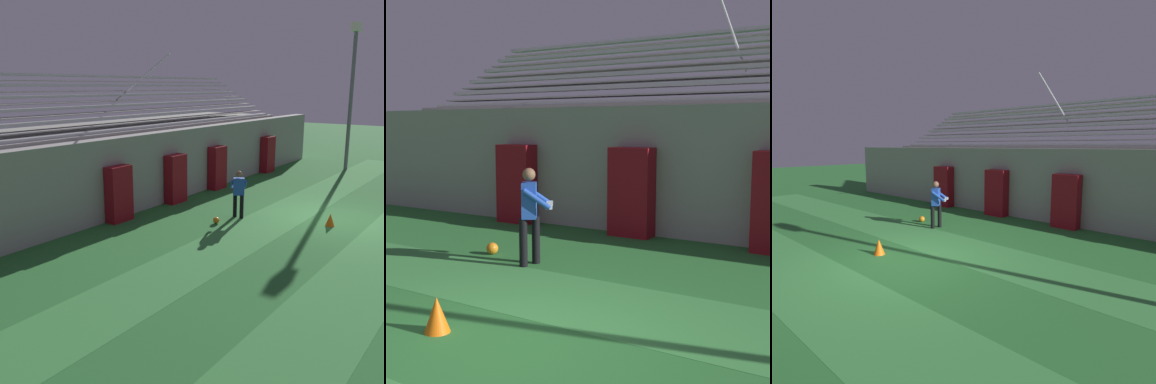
# 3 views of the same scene
# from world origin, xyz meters

# --- Properties ---
(ground_plane) EXTENTS (80.00, 80.00, 0.00)m
(ground_plane) POSITION_xyz_m (0.00, 0.00, 0.00)
(ground_plane) COLOR #286B2D
(turf_stripe_far) EXTENTS (28.00, 1.93, 0.01)m
(turf_stripe_far) POSITION_xyz_m (0.00, 1.74, 0.00)
(turf_stripe_far) COLOR #38843D
(turf_stripe_far) RESTS_ON ground
(back_wall) EXTENTS (24.00, 0.60, 2.80)m
(back_wall) POSITION_xyz_m (0.00, 6.50, 1.40)
(back_wall) COLOR #999691
(back_wall) RESTS_ON ground
(padding_pillar_gate_left) EXTENTS (0.94, 0.44, 1.91)m
(padding_pillar_gate_left) POSITION_xyz_m (-1.52, 5.95, 0.96)
(padding_pillar_gate_left) COLOR maroon
(padding_pillar_gate_left) RESTS_ON ground
(padding_pillar_gate_right) EXTENTS (0.94, 0.44, 1.91)m
(padding_pillar_gate_right) POSITION_xyz_m (1.52, 5.95, 0.96)
(padding_pillar_gate_right) COLOR maroon
(padding_pillar_gate_right) RESTS_ON ground
(padding_pillar_far_left) EXTENTS (0.94, 0.44, 1.91)m
(padding_pillar_far_left) POSITION_xyz_m (-4.66, 5.95, 0.96)
(padding_pillar_far_left) COLOR maroon
(padding_pillar_far_left) RESTS_ON ground
(padding_pillar_far_right) EXTENTS (0.94, 0.44, 1.91)m
(padding_pillar_far_right) POSITION_xyz_m (6.51, 5.95, 0.96)
(padding_pillar_far_right) COLOR maroon
(padding_pillar_far_right) RESTS_ON ground
(bleacher_stand) EXTENTS (18.00, 4.75, 5.83)m
(bleacher_stand) POSITION_xyz_m (-0.00, 9.19, 1.51)
(bleacher_stand) COLOR #999691
(bleacher_stand) RESTS_ON ground
(floodlight_pole) EXTENTS (0.90, 0.36, 7.73)m
(floodlight_pole) POSITION_xyz_m (9.78, 2.76, 4.91)
(floodlight_pole) COLOR slate
(floodlight_pole) RESTS_ON ground
(goalkeeper) EXTENTS (0.71, 0.74, 1.67)m
(goalkeeper) POSITION_xyz_m (-1.89, 2.88, 0.95)
(goalkeeper) COLOR black
(goalkeeper) RESTS_ON ground
(soccer_ball) EXTENTS (0.22, 0.22, 0.22)m
(soccer_ball) POSITION_xyz_m (-2.96, 3.10, 0.11)
(soccer_ball) COLOR orange
(soccer_ball) RESTS_ON ground
(traffic_cone) EXTENTS (0.30, 0.30, 0.42)m
(traffic_cone) POSITION_xyz_m (-0.99, -0.10, 0.21)
(traffic_cone) COLOR orange
(traffic_cone) RESTS_ON ground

